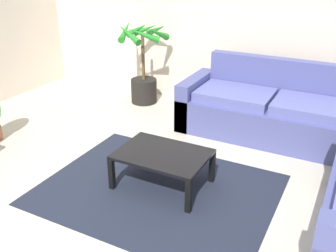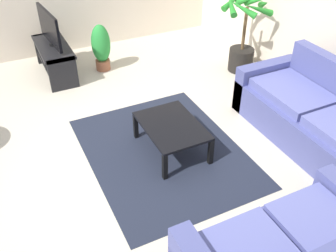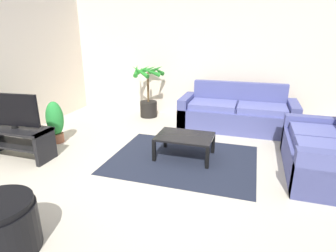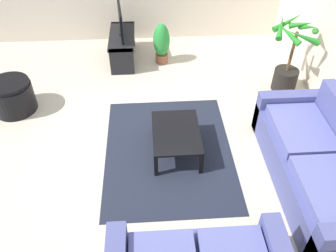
# 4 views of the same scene
# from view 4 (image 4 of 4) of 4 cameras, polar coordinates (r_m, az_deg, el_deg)

# --- Properties ---
(ground_plane) EXTENTS (6.60, 6.60, 0.00)m
(ground_plane) POSITION_cam_4_polar(r_m,az_deg,el_deg) (5.00, -6.39, -1.75)
(ground_plane) COLOR beige
(couch_main) EXTENTS (2.25, 0.90, 0.90)m
(couch_main) POSITION_cam_4_polar(r_m,az_deg,el_deg) (4.53, 23.40, -6.11)
(couch_main) COLOR #4C518C
(couch_main) RESTS_ON ground
(tv_stand) EXTENTS (1.10, 0.45, 0.49)m
(tv_stand) POSITION_cam_4_polar(r_m,az_deg,el_deg) (6.60, -7.44, 13.20)
(tv_stand) COLOR black
(tv_stand) RESTS_ON ground
(tv) EXTENTS (0.88, 0.13, 0.54)m
(tv) POSITION_cam_4_polar(r_m,az_deg,el_deg) (6.40, -7.78, 16.78)
(tv) COLOR black
(tv) RESTS_ON tv_stand
(coffee_table) EXTENTS (0.86, 0.61, 0.36)m
(coffee_table) POSITION_cam_4_polar(r_m,az_deg,el_deg) (4.55, 1.35, -1.28)
(coffee_table) COLOR black
(coffee_table) RESTS_ON ground
(area_rug) EXTENTS (2.20, 1.70, 0.01)m
(area_rug) POSITION_cam_4_polar(r_m,az_deg,el_deg) (4.76, 0.09, -4.09)
(area_rug) COLOR #1E2333
(area_rug) RESTS_ON ground
(potted_palm) EXTENTS (0.71, 0.74, 1.21)m
(potted_palm) POSITION_cam_4_polar(r_m,az_deg,el_deg) (5.92, 19.17, 9.84)
(potted_palm) COLOR black
(potted_palm) RESTS_ON ground
(potted_plant_small) EXTENTS (0.30, 0.30, 0.75)m
(potted_plant_small) POSITION_cam_4_polar(r_m,az_deg,el_deg) (6.41, -1.07, 13.46)
(potted_plant_small) COLOR brown
(potted_plant_small) RESTS_ON ground
(ottoman) EXTENTS (0.63, 0.63, 0.50)m
(ottoman) POSITION_cam_4_polar(r_m,az_deg,el_deg) (5.80, -24.08, 4.46)
(ottoman) COLOR black
(ottoman) RESTS_ON ground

